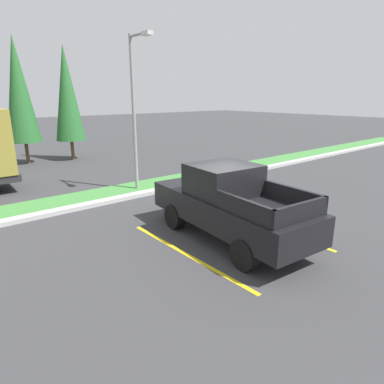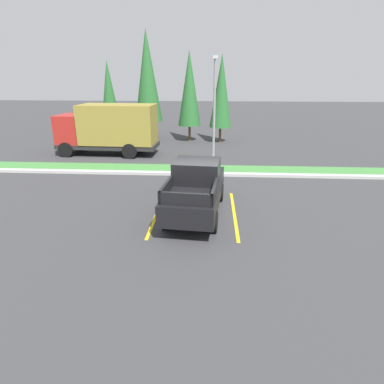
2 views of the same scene
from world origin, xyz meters
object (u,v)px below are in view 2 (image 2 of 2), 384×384
Objects in this scene: pickup_truck_main at (196,188)px; cargo_truck_distant at (109,128)px; cypress_tree_left_inner at (147,76)px; cypress_tree_leftmost at (109,94)px; cypress_tree_center at (189,89)px; street_light at (214,107)px; cypress_tree_right_inner at (221,92)px.

pickup_truck_main is 11.88m from cargo_truck_distant.
cypress_tree_leftmost is at bearing 177.59° from cypress_tree_left_inner.
cypress_tree_center is at bearing -7.45° from cypress_tree_left_inner.
cargo_truck_distant is (-6.47, 9.93, 0.81)m from pickup_truck_main.
cypress_tree_right_inner is at bearing 86.40° from street_light.
pickup_truck_main is 0.75× the size of cypress_tree_center.
cypress_tree_left_inner is at bearing 171.73° from cypress_tree_right_inner.
cypress_tree_center reaches higher than cypress_tree_right_inner.
pickup_truck_main is 0.84× the size of cypress_tree_leftmost.
cargo_truck_distant is 9.43m from cypress_tree_right_inner.
cypress_tree_leftmost is at bearing 175.01° from cypress_tree_center.
street_light is at bearing -93.60° from cypress_tree_right_inner.
cypress_tree_left_inner is 6.21m from cypress_tree_right_inner.
street_light is 13.32m from cypress_tree_leftmost.
pickup_truck_main is at bearing -96.50° from street_light.
street_light reaches higher than cargo_truck_distant.
pickup_truck_main is 18.09m from cypress_tree_leftmost.
cargo_truck_distant is at bearing 150.87° from street_light.
cypress_tree_center reaches higher than pickup_truck_main.
cypress_tree_right_inner is (7.71, 4.97, 2.17)m from cargo_truck_distant.
cypress_tree_right_inner reaches higher than pickup_truck_main.
cypress_tree_left_inner is at bearing 172.55° from cypress_tree_center.
street_light reaches higher than pickup_truck_main.
cargo_truck_distant is at bearing -133.68° from cypress_tree_center.
cypress_tree_leftmost is at bearing 173.81° from cypress_tree_right_inner.
cypress_tree_center is (-2.00, 9.37, 0.58)m from street_light.
street_light is 9.60m from cypress_tree_center.
cypress_tree_leftmost is at bearing 117.12° from pickup_truck_main.
street_light is at bearing -29.13° from cargo_truck_distant.
pickup_truck_main is 0.61× the size of cypress_tree_left_inner.
cypress_tree_center is 2.61m from cypress_tree_right_inner.
cypress_tree_right_inner is (2.56, -0.42, -0.20)m from cypress_tree_center.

